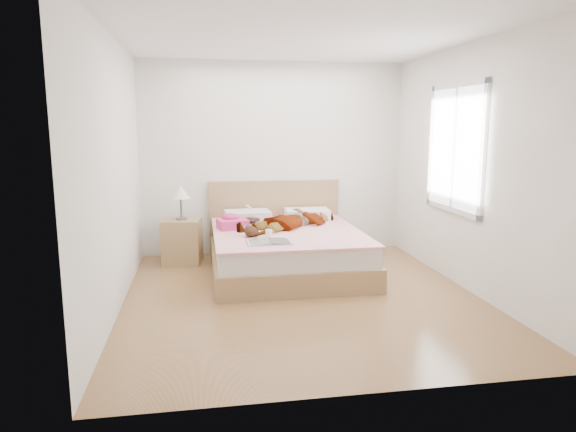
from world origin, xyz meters
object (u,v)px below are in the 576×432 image
at_px(phone, 249,207).
at_px(bed, 285,247).
at_px(magazine, 269,242).
at_px(nightstand, 182,238).
at_px(coffee_mug, 269,233).
at_px(woman, 292,218).
at_px(towel, 232,222).
at_px(plush_toy, 250,231).

bearing_deg(phone, bed, -89.78).
height_order(magazine, nightstand, nightstand).
xyz_separation_m(phone, coffee_mug, (0.13, -1.00, -0.15)).
bearing_deg(coffee_mug, bed, 59.30).
height_order(woman, towel, woman).
bearing_deg(woman, coffee_mug, -66.34).
distance_m(woman, towel, 0.75).
distance_m(phone, nightstand, 0.94).
bearing_deg(phone, coffee_mug, -117.27).
bearing_deg(plush_toy, bed, 38.90).
xyz_separation_m(coffee_mug, nightstand, (-0.99, 0.95, -0.22)).
bearing_deg(towel, nightstand, 148.56).
bearing_deg(woman, towel, -122.44).
bearing_deg(towel, coffee_mug, -56.84).
relative_size(towel, magazine, 0.84).
bearing_deg(magazine, woman, 65.37).
height_order(woman, phone, phone).
relative_size(bed, towel, 5.23).
relative_size(bed, nightstand, 2.07).
distance_m(phone, magazine, 1.30).
relative_size(coffee_mug, nightstand, 0.12).
relative_size(towel, nightstand, 0.39).
relative_size(plush_toy, nightstand, 0.23).
xyz_separation_m(bed, nightstand, (-1.26, 0.51, 0.06)).
distance_m(phone, plush_toy, 0.95).
distance_m(towel, coffee_mug, 0.69).
bearing_deg(towel, magazine, -68.29).
bearing_deg(magazine, nightstand, 127.85).
xyz_separation_m(phone, magazine, (0.09, -1.29, -0.18)).
xyz_separation_m(woman, magazine, (-0.41, -0.89, -0.09)).
relative_size(towel, plush_toy, 1.68).
distance_m(bed, towel, 0.72).
bearing_deg(coffee_mug, nightstand, 136.23).
distance_m(woman, plush_toy, 0.79).
distance_m(phone, bed, 0.80).
height_order(phone, plush_toy, phone).
height_order(phone, nightstand, nightstand).
relative_size(phone, plush_toy, 0.43).
xyz_separation_m(woman, phone, (-0.50, 0.40, 0.09)).
bearing_deg(plush_toy, coffee_mug, -18.36).
bearing_deg(plush_toy, magazine, -64.43).
distance_m(plush_toy, nightstand, 1.21).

